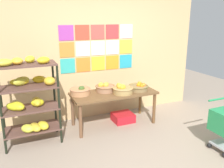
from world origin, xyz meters
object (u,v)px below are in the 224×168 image
Objects in this scene: fruit_basket_right at (105,87)px; fruit_basket_centre at (122,89)px; banana_shelf_unit at (29,96)px; produce_crate_under_table at (123,117)px; fruit_basket_back_right at (80,91)px; fruit_basket_back_left at (139,87)px; display_table at (114,96)px.

fruit_basket_centre reaches higher than fruit_basket_right.
banana_shelf_unit reaches higher than produce_crate_under_table.
banana_shelf_unit is at bearing -165.96° from fruit_basket_back_right.
fruit_basket_back_right is 0.95× the size of produce_crate_under_table.
fruit_basket_back_left is 0.96× the size of produce_crate_under_table.
fruit_basket_right is 0.98× the size of fruit_basket_back_left.
fruit_basket_centre is at bearing -121.11° from produce_crate_under_table.
banana_shelf_unit is 0.93m from fruit_basket_back_right.
fruit_basket_centre is (1.64, -0.02, -0.08)m from banana_shelf_unit.
produce_crate_under_table is at bearing 155.13° from fruit_basket_back_left.
fruit_basket_back_right is at bearing 168.53° from display_table.
fruit_basket_right is 0.97× the size of fruit_basket_centre.
fruit_basket_back_left is 1.12m from fruit_basket_back_right.
display_table is at bearing 3.81° from banana_shelf_unit.
display_table is 4.15× the size of fruit_basket_back_left.
fruit_basket_centre is 0.98× the size of produce_crate_under_table.
fruit_basket_back_right is at bearing 169.67° from fruit_basket_back_left.
banana_shelf_unit is 3.60× the size of produce_crate_under_table.
fruit_basket_back_right is (0.90, 0.22, -0.09)m from banana_shelf_unit.
fruit_basket_back_right reaches higher than produce_crate_under_table.
fruit_basket_centre reaches higher than display_table.
fruit_basket_right is (-0.13, 0.13, 0.15)m from display_table.
fruit_basket_back_left is (0.62, -0.21, -0.01)m from fruit_basket_right.
banana_shelf_unit is at bearing -179.31° from fruit_basket_back_left.
display_table is at bearing 136.69° from fruit_basket_centre.
fruit_basket_back_left is at bearing -10.33° from fruit_basket_back_right.
banana_shelf_unit reaches higher than fruit_basket_right.
fruit_basket_back_right is (-0.61, 0.12, 0.15)m from display_table.
banana_shelf_unit reaches higher than display_table.
fruit_basket_right is (1.38, 0.23, -0.08)m from banana_shelf_unit.
fruit_basket_centre is at bearing -43.70° from fruit_basket_right.
fruit_basket_back_left reaches higher than produce_crate_under_table.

